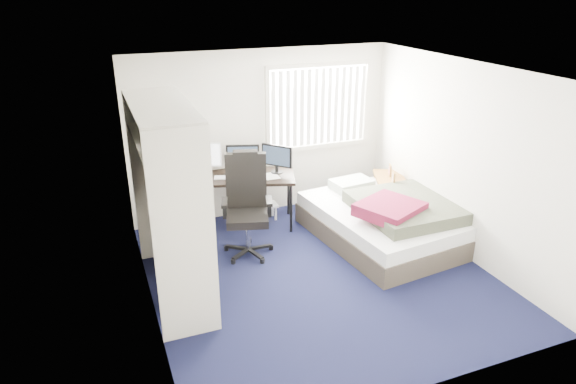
% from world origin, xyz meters
% --- Properties ---
extents(ground, '(4.20, 4.20, 0.00)m').
position_xyz_m(ground, '(0.00, 0.00, 0.00)').
color(ground, black).
rests_on(ground, ground).
extents(room_shell, '(4.20, 4.20, 4.20)m').
position_xyz_m(room_shell, '(0.00, 0.00, 1.51)').
color(room_shell, silver).
rests_on(room_shell, ground).
extents(window_assembly, '(1.72, 0.09, 1.32)m').
position_xyz_m(window_assembly, '(0.90, 2.04, 1.60)').
color(window_assembly, white).
rests_on(window_assembly, ground).
extents(closet, '(0.64, 1.84, 2.22)m').
position_xyz_m(closet, '(-1.67, 0.27, 1.35)').
color(closet, beige).
rests_on(closet, ground).
extents(desk, '(1.72, 1.19, 1.24)m').
position_xyz_m(desk, '(-0.47, 1.75, 0.80)').
color(desk, black).
rests_on(desk, ground).
extents(office_chair, '(0.79, 0.79, 1.36)m').
position_xyz_m(office_chair, '(-0.63, 0.90, 0.52)').
color(office_chair, black).
rests_on(office_chair, ground).
extents(footstool, '(0.31, 0.25, 0.24)m').
position_xyz_m(footstool, '(-0.06, 1.75, 0.19)').
color(footstool, white).
rests_on(footstool, ground).
extents(nightstand, '(0.74, 0.97, 0.78)m').
position_xyz_m(nightstand, '(1.75, 1.20, 0.53)').
color(nightstand, brown).
rests_on(nightstand, ground).
extents(bed, '(1.86, 2.34, 0.71)m').
position_xyz_m(bed, '(1.27, 0.52, 0.30)').
color(bed, '#40382E').
rests_on(bed, ground).
extents(pine_box, '(0.41, 0.34, 0.27)m').
position_xyz_m(pine_box, '(-1.65, 0.00, 0.14)').
color(pine_box, tan).
rests_on(pine_box, ground).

